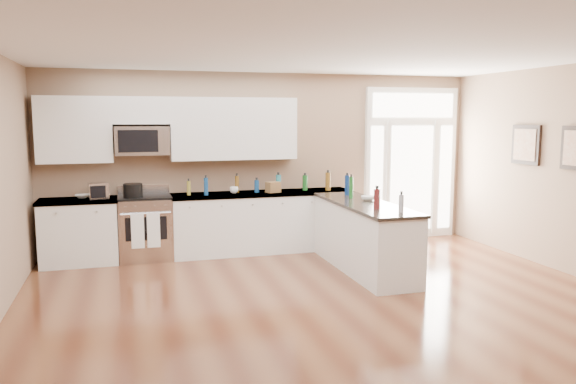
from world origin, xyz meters
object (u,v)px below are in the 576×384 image
(peninsula_cabinet, at_px, (364,239))
(toaster_oven, at_px, (98,191))
(stockpot, at_px, (133,190))
(kitchen_range, at_px, (146,227))

(peninsula_cabinet, relative_size, toaster_oven, 8.65)
(toaster_oven, bearing_deg, peninsula_cabinet, -32.39)
(stockpot, bearing_deg, peninsula_cabinet, -24.31)
(kitchen_range, relative_size, toaster_oven, 4.02)
(kitchen_range, bearing_deg, toaster_oven, -177.17)
(peninsula_cabinet, distance_m, stockpot, 3.39)
(kitchen_range, distance_m, toaster_oven, 0.86)
(stockpot, bearing_deg, toaster_oven, 174.44)
(kitchen_range, bearing_deg, stockpot, -154.20)
(kitchen_range, bearing_deg, peninsula_cabinet, -26.76)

